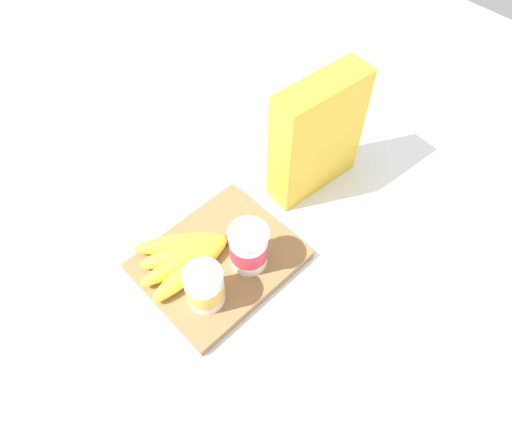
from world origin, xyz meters
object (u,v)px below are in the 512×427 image
object	(u,v)px
cutting_board	(219,261)
cereal_box	(317,137)
yogurt_cup_front	(249,247)
yogurt_cup_back	(205,287)
banana_bunch	(185,256)

from	to	relation	value
cutting_board	cereal_box	size ratio (longest dim) A/B	1.08
cereal_box	yogurt_cup_front	bearing A→B (deg)	-160.14
cutting_board	yogurt_cup_back	size ratio (longest dim) A/B	3.22
yogurt_cup_front	yogurt_cup_back	distance (m)	0.11
cutting_board	banana_bunch	xyz separation A→B (m)	(0.05, -0.04, 0.03)
banana_bunch	cutting_board	bearing A→B (deg)	142.33
cutting_board	banana_bunch	size ratio (longest dim) A/B	1.48
cereal_box	banana_bunch	distance (m)	0.35
cereal_box	yogurt_cup_front	xyz separation A→B (m)	(0.25, 0.06, -0.07)
cutting_board	yogurt_cup_front	xyz separation A→B (m)	(-0.04, 0.05, 0.06)
cereal_box	yogurt_cup_back	size ratio (longest dim) A/B	2.98
cereal_box	banana_bunch	size ratio (longest dim) A/B	1.37
cutting_board	yogurt_cup_back	world-z (taller)	yogurt_cup_back
yogurt_cup_back	banana_bunch	distance (m)	0.09
cereal_box	banana_bunch	bearing A→B (deg)	-177.72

